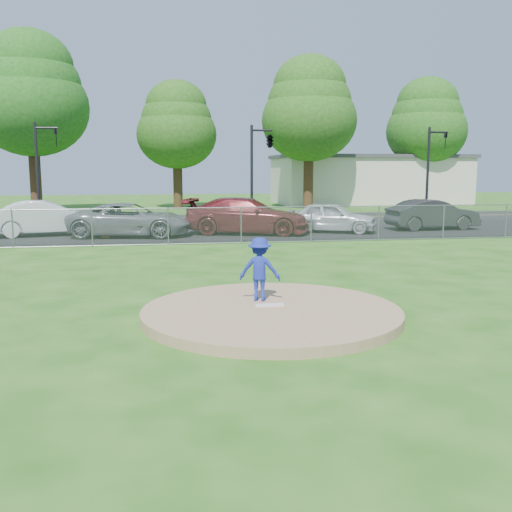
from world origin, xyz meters
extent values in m
plane|color=#205312|center=(0.00, 10.00, 0.00)|extent=(120.00, 120.00, 0.00)
cylinder|color=#9B7A55|center=(0.00, 0.00, 0.10)|extent=(5.40, 5.40, 0.20)
cube|color=white|center=(0.00, 0.20, 0.22)|extent=(0.60, 0.15, 0.04)
cube|color=gray|center=(0.00, 12.00, 0.75)|extent=(40.00, 0.06, 1.50)
cube|color=black|center=(0.00, 16.50, 0.01)|extent=(50.00, 8.00, 0.01)
cube|color=black|center=(0.00, 24.00, 0.00)|extent=(60.00, 7.00, 0.01)
cube|color=beige|center=(16.00, 38.00, 2.00)|extent=(16.00, 9.00, 4.00)
cube|color=#3F3F42|center=(16.00, 38.00, 4.15)|extent=(16.40, 9.40, 0.30)
cylinder|color=#341E13|center=(-11.00, 31.00, 2.45)|extent=(0.78, 0.78, 4.90)
ellipsoid|color=#1A5316|center=(-11.00, 31.00, 7.25)|extent=(7.84, 7.84, 6.66)
ellipsoid|color=#1A5316|center=(-11.00, 31.00, 8.62)|extent=(6.90, 6.90, 5.86)
ellipsoid|color=#1A5316|center=(-11.00, 31.00, 10.00)|extent=(5.96, 5.96, 5.06)
cylinder|color=#372314|center=(-1.00, 34.00, 1.92)|extent=(0.72, 0.72, 3.85)
ellipsoid|color=#214F15|center=(-1.00, 34.00, 5.70)|extent=(6.16, 6.16, 5.24)
ellipsoid|color=#214F15|center=(-1.00, 34.00, 6.78)|extent=(5.42, 5.42, 4.61)
ellipsoid|color=#214F15|center=(-1.00, 34.00, 7.85)|extent=(4.68, 4.68, 3.98)
cylinder|color=#3A2415|center=(9.00, 32.00, 2.27)|extent=(0.76, 0.76, 4.55)
ellipsoid|color=#215115|center=(9.00, 32.00, 6.73)|extent=(7.28, 7.28, 6.19)
ellipsoid|color=#215115|center=(9.00, 32.00, 8.01)|extent=(6.41, 6.41, 5.45)
ellipsoid|color=#215115|center=(9.00, 32.00, 9.28)|extent=(5.53, 5.53, 4.70)
cylinder|color=#3A2215|center=(20.00, 35.00, 2.10)|extent=(0.74, 0.74, 4.20)
ellipsoid|color=#1D5115|center=(20.00, 35.00, 6.22)|extent=(6.72, 6.72, 5.71)
ellipsoid|color=#1D5115|center=(20.00, 35.00, 7.39)|extent=(5.91, 5.91, 5.03)
ellipsoid|color=#1D5115|center=(20.00, 35.00, 8.57)|extent=(5.11, 5.11, 4.34)
cylinder|color=black|center=(-9.00, 22.00, 2.80)|extent=(0.16, 0.16, 5.60)
cylinder|color=black|center=(-8.40, 22.00, 5.30)|extent=(1.20, 0.12, 0.12)
imported|color=black|center=(-7.92, 22.00, 4.80)|extent=(0.16, 0.20, 1.00)
cylinder|color=black|center=(3.00, 22.00, 2.80)|extent=(0.16, 0.16, 5.60)
cylinder|color=black|center=(3.60, 22.00, 5.30)|extent=(1.20, 0.12, 0.12)
imported|color=black|center=(4.08, 22.00, 4.80)|extent=(0.53, 2.48, 1.00)
cylinder|color=black|center=(14.00, 22.00, 2.80)|extent=(0.16, 0.16, 5.60)
cylinder|color=black|center=(14.60, 22.00, 5.30)|extent=(1.20, 0.12, 0.12)
imported|color=black|center=(15.08, 22.00, 4.80)|extent=(0.16, 0.20, 1.00)
imported|color=#1C2B9A|center=(-0.12, 0.76, 0.90)|extent=(1.01, 0.76, 1.39)
cone|color=#E7420C|center=(-4.77, 14.97, 0.32)|extent=(0.32, 0.32, 0.62)
imported|color=white|center=(-7.58, 16.30, 0.82)|extent=(5.17, 2.74, 1.62)
imported|color=slate|center=(-3.68, 15.22, 0.77)|extent=(5.82, 3.36, 1.53)
imported|color=maroon|center=(1.75, 15.43, 0.87)|extent=(6.35, 3.99, 1.71)
imported|color=silver|center=(5.95, 15.49, 0.75)|extent=(4.67, 3.28, 1.48)
imported|color=#262628|center=(11.42, 15.92, 0.77)|extent=(4.73, 1.93, 1.53)
camera|label=1|loc=(-2.17, -11.36, 3.07)|focal=40.00mm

